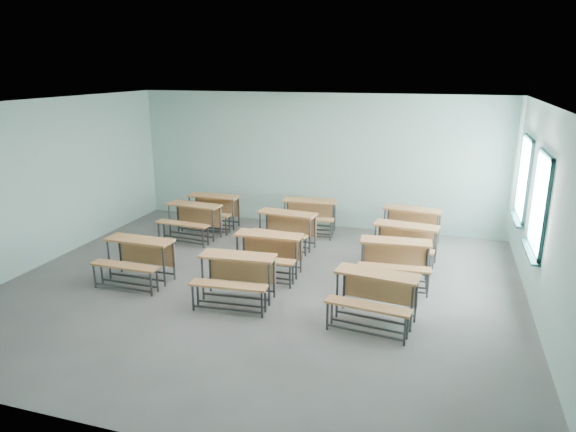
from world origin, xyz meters
name	(u,v)px	position (x,y,z in m)	size (l,w,h in m)	color
room	(263,200)	(0.08, 0.03, 1.60)	(9.04, 8.04, 3.24)	slate
desk_unit_r0c0	(137,254)	(-2.19, -0.41, 0.53)	(1.26, 0.86, 0.78)	#B67641
desk_unit_r0c1	(236,272)	(-0.17, -0.64, 0.53)	(1.31, 0.93, 0.78)	#B67641
desk_unit_r0c2	(375,291)	(2.13, -0.73, 0.53)	(1.34, 0.98, 0.78)	#B67641
desk_unit_r1c1	(267,249)	(-0.05, 0.56, 0.53)	(1.28, 0.88, 0.78)	#B67641
desk_unit_r1c2	(395,256)	(2.26, 0.88, 0.53)	(1.31, 0.94, 0.78)	#B67641
desk_unit_r2c0	(192,216)	(-2.41, 2.11, 0.53)	(1.32, 0.95, 0.78)	#B67641
desk_unit_r2c1	(285,225)	(-0.17, 2.07, 0.53)	(1.33, 0.96, 0.78)	#B67641
desk_unit_r2c2	(405,239)	(2.34, 1.92, 0.53)	(1.34, 0.97, 0.78)	#B67641
desk_unit_r3c0	(212,207)	(-2.32, 2.99, 0.53)	(1.25, 0.84, 0.78)	#B67641
desk_unit_r3c1	(309,211)	(0.03, 3.29, 0.53)	(1.33, 0.96, 0.78)	#B67641
desk_unit_r3c2	(411,221)	(2.37, 3.19, 0.53)	(1.35, 0.99, 0.78)	#B67641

